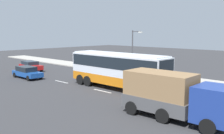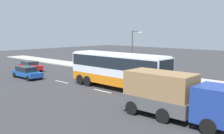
{
  "view_description": "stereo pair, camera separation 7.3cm",
  "coord_description": "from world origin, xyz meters",
  "px_view_note": "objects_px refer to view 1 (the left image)",
  "views": [
    {
      "loc": [
        16.67,
        -19.2,
        5.79
      ],
      "look_at": [
        -0.95,
        -0.52,
        2.19
      ],
      "focal_mm": 40.82,
      "sensor_mm": 36.0,
      "label": 1
    },
    {
      "loc": [
        16.62,
        -19.24,
        5.79
      ],
      "look_at": [
        -0.95,
        -0.52,
        2.19
      ],
      "focal_mm": 40.82,
      "sensor_mm": 36.0,
      "label": 2
    }
  ],
  "objects_px": {
    "car_blue_saloon": "(27,72)",
    "car_red_compact": "(31,66)",
    "cargo_truck": "(173,95)",
    "street_lamp": "(133,49)",
    "coach_bus": "(118,67)"
  },
  "relations": [
    {
      "from": "car_blue_saloon",
      "to": "car_red_compact",
      "type": "bearing_deg",
      "value": 147.23
    },
    {
      "from": "cargo_truck",
      "to": "street_lamp",
      "type": "relative_size",
      "value": 1.25
    },
    {
      "from": "cargo_truck",
      "to": "car_blue_saloon",
      "type": "bearing_deg",
      "value": 176.34
    },
    {
      "from": "cargo_truck",
      "to": "car_blue_saloon",
      "type": "distance_m",
      "value": 20.88
    },
    {
      "from": "car_red_compact",
      "to": "car_blue_saloon",
      "type": "xyz_separation_m",
      "value": [
        5.16,
        -3.35,
        0.01
      ]
    },
    {
      "from": "coach_bus",
      "to": "car_blue_saloon",
      "type": "distance_m",
      "value": 12.73
    },
    {
      "from": "car_red_compact",
      "to": "street_lamp",
      "type": "bearing_deg",
      "value": 32.72
    },
    {
      "from": "cargo_truck",
      "to": "car_red_compact",
      "type": "bearing_deg",
      "value": 169.47
    },
    {
      "from": "coach_bus",
      "to": "cargo_truck",
      "type": "xyz_separation_m",
      "value": [
        8.64,
        -4.14,
        -0.59
      ]
    },
    {
      "from": "car_blue_saloon",
      "to": "street_lamp",
      "type": "xyz_separation_m",
      "value": [
        8.34,
        10.68,
        2.75
      ]
    },
    {
      "from": "cargo_truck",
      "to": "street_lamp",
      "type": "height_order",
      "value": "street_lamp"
    },
    {
      "from": "cargo_truck",
      "to": "coach_bus",
      "type": "bearing_deg",
      "value": 152.95
    },
    {
      "from": "coach_bus",
      "to": "car_red_compact",
      "type": "height_order",
      "value": "coach_bus"
    },
    {
      "from": "car_blue_saloon",
      "to": "street_lamp",
      "type": "relative_size",
      "value": 0.81
    },
    {
      "from": "coach_bus",
      "to": "car_blue_saloon",
      "type": "height_order",
      "value": "coach_bus"
    }
  ]
}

